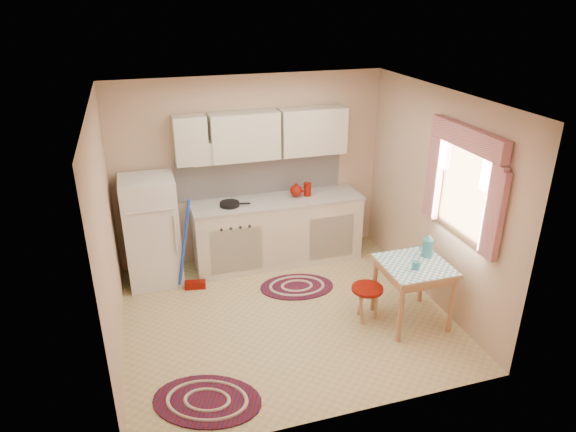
% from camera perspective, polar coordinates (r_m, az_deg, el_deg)
% --- Properties ---
extents(room_shell, '(3.64, 3.60, 2.52)m').
position_cam_1_polar(room_shell, '(5.55, 0.52, 4.32)').
color(room_shell, '#C6B67F').
rests_on(room_shell, ground).
extents(fridge, '(0.65, 0.60, 1.40)m').
position_cam_1_polar(fridge, '(6.60, -14.89, -1.65)').
color(fridge, white).
rests_on(fridge, ground).
extents(broom, '(0.30, 0.17, 1.20)m').
position_cam_1_polar(broom, '(6.35, -10.62, -3.28)').
color(broom, blue).
rests_on(broom, ground).
extents(base_cabinets, '(2.25, 0.60, 0.88)m').
position_cam_1_polar(base_cabinets, '(6.97, -1.18, -1.77)').
color(base_cabinets, beige).
rests_on(base_cabinets, ground).
extents(countertop, '(2.27, 0.62, 0.04)m').
position_cam_1_polar(countertop, '(6.78, -1.21, 1.74)').
color(countertop, '#B2B1A9').
rests_on(countertop, base_cabinets).
extents(frying_pan, '(0.31, 0.31, 0.05)m').
position_cam_1_polar(frying_pan, '(6.59, -6.51, 1.32)').
color(frying_pan, black).
rests_on(frying_pan, countertop).
extents(red_kettle, '(0.21, 0.20, 0.18)m').
position_cam_1_polar(red_kettle, '(6.82, 0.90, 2.83)').
color(red_kettle, '#7B0D04').
rests_on(red_kettle, countertop).
extents(red_canister, '(0.13, 0.13, 0.16)m').
position_cam_1_polar(red_canister, '(6.87, 2.17, 2.90)').
color(red_canister, '#7B0D04').
rests_on(red_canister, countertop).
extents(table, '(0.72, 0.72, 0.72)m').
position_cam_1_polar(table, '(5.94, 13.61, -8.29)').
color(table, tan).
rests_on(table, ground).
extents(stool, '(0.38, 0.38, 0.42)m').
position_cam_1_polar(stool, '(5.93, 8.70, -9.58)').
color(stool, '#7B0D04').
rests_on(stool, ground).
extents(coffee_pot, '(0.15, 0.13, 0.28)m').
position_cam_1_polar(coffee_pot, '(5.89, 15.27, -3.18)').
color(coffee_pot, teal).
rests_on(coffee_pot, table).
extents(mug, '(0.11, 0.11, 0.10)m').
position_cam_1_polar(mug, '(5.63, 14.02, -5.36)').
color(mug, teal).
rests_on(mug, table).
extents(rug_center, '(1.02, 0.77, 0.02)m').
position_cam_1_polar(rug_center, '(6.56, 0.99, -7.85)').
color(rug_center, maroon).
rests_on(rug_center, ground).
extents(rug_left, '(1.20, 1.03, 0.02)m').
position_cam_1_polar(rug_left, '(5.04, -8.97, -19.62)').
color(rug_left, maroon).
rests_on(rug_left, ground).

